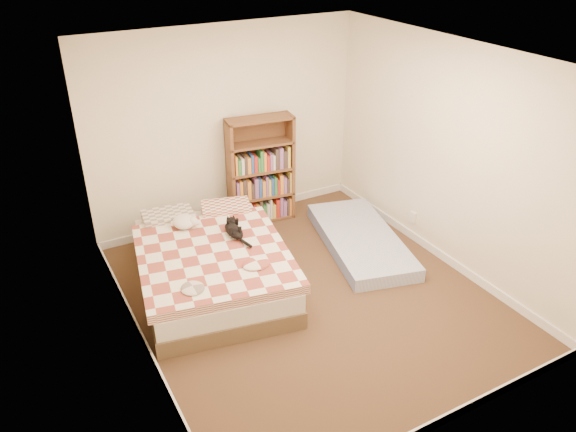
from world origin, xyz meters
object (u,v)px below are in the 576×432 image
bookshelf (260,182)px  white_dog (185,222)px  floor_mattress (360,240)px  bed (211,263)px  black_cat (233,229)px

bookshelf → white_dog: 1.38m
bookshelf → floor_mattress: size_ratio=0.77×
bed → black_cat: size_ratio=3.89×
floor_mattress → black_cat: (-1.57, 0.22, 0.47)m
floor_mattress → white_dog: white_dog is taller
floor_mattress → bookshelf: bearing=135.6°
floor_mattress → white_dog: 2.12m
white_dog → black_cat: bearing=-49.2°
bed → white_dog: bearing=112.4°
bed → white_dog: size_ratio=7.79×
white_dog → floor_mattress: bearing=-21.8°
bookshelf → black_cat: 1.31m
bookshelf → floor_mattress: bookshelf is taller
black_cat → white_dog: size_ratio=2.00×
bed → black_cat: bearing=22.6°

